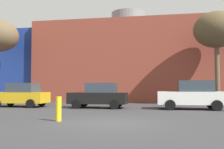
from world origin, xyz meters
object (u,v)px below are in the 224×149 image
object	(u,v)px
bare_tree_0	(216,30)
parked_car_2	(192,95)
parked_car_1	(99,96)
bollard_yellow_0	(59,109)
parked_car_0	(21,95)

from	to	relation	value
bare_tree_0	parked_car_2	bearing A→B (deg)	-118.72
parked_car_1	bare_tree_0	size ratio (longest dim) A/B	0.53
bare_tree_0	bollard_yellow_0	distance (m)	15.73
parked_car_1	bollard_yellow_0	xyz separation A→B (m)	(-0.04, -7.27, -0.35)
parked_car_2	bollard_yellow_0	world-z (taller)	parked_car_2
parked_car_2	bare_tree_0	distance (m)	7.30
bare_tree_0	bollard_yellow_0	size ratio (longest dim) A/B	7.37
parked_car_0	parked_car_2	world-z (taller)	parked_car_2
parked_car_2	bollard_yellow_0	distance (m)	9.61
bare_tree_0	parked_car_1	bearing A→B (deg)	-152.45
bollard_yellow_0	bare_tree_0	bearing A→B (deg)	53.45
parked_car_1	parked_car_0	bearing A→B (deg)	0.00
parked_car_1	bollard_yellow_0	distance (m)	7.28
parked_car_1	parked_car_2	distance (m)	6.23
parked_car_2	bare_tree_0	world-z (taller)	bare_tree_0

